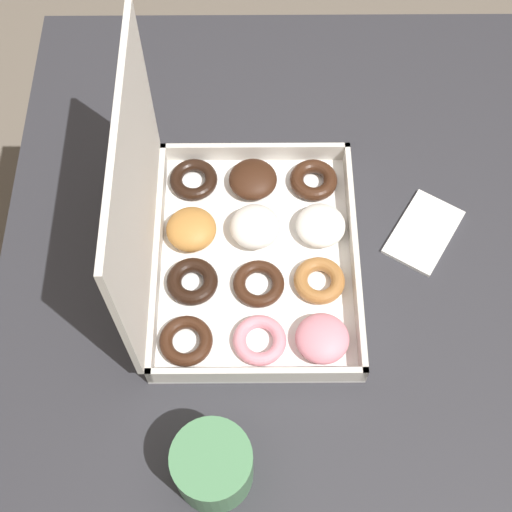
{
  "coord_description": "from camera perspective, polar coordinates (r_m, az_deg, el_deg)",
  "views": [
    {
      "loc": [
        -0.45,
        0.05,
        1.66
      ],
      "look_at": [
        0.02,
        0.05,
        0.78
      ],
      "focal_mm": 50.0,
      "sensor_mm": 36.0,
      "label": 1
    }
  ],
  "objects": [
    {
      "name": "ground_plane",
      "position": [
        1.72,
        1.76,
        -12.9
      ],
      "size": [
        8.0,
        8.0,
        0.0
      ],
      "primitive_type": "plane",
      "color": "#6B6054"
    },
    {
      "name": "donut_box",
      "position": [
        0.96,
        -2.0,
        1.27
      ],
      "size": [
        0.36,
        0.29,
        0.31
      ],
      "color": "white",
      "rests_on": "dining_table"
    },
    {
      "name": "paper_napkin",
      "position": [
        1.06,
        13.28,
        1.88
      ],
      "size": [
        0.14,
        0.13,
        0.01
      ],
      "color": "white",
      "rests_on": "dining_table"
    },
    {
      "name": "coffee_mug",
      "position": [
        0.87,
        -3.48,
        -16.41
      ],
      "size": [
        0.09,
        0.09,
        0.09
      ],
      "color": "#4C8456",
      "rests_on": "dining_table"
    },
    {
      "name": "dining_table",
      "position": [
        1.11,
        2.67,
        -4.15
      ],
      "size": [
        1.0,
        0.83,
        0.76
      ],
      "color": "#2D2D33",
      "rests_on": "ground_plane"
    }
  ]
}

